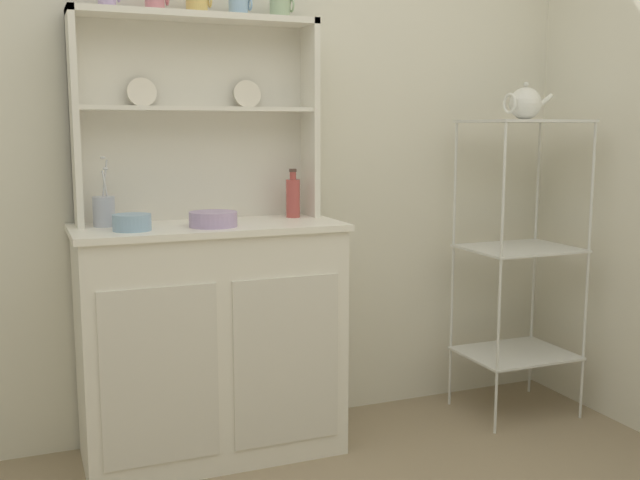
{
  "coord_description": "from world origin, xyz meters",
  "views": [
    {
      "loc": [
        -0.75,
        -1.36,
        1.26
      ],
      "look_at": [
        0.25,
        1.12,
        0.86
      ],
      "focal_mm": 41.94,
      "sensor_mm": 36.0,
      "label": 1
    }
  ],
  "objects_px": {
    "hutch_cabinet": "(211,338)",
    "utensil_jar": "(104,211)",
    "porcelain_teapot": "(525,103)",
    "bowl_mixing_large": "(132,222)",
    "jam_bottle": "(293,197)",
    "hutch_shelf_unit": "(196,104)",
    "bakers_rack": "(520,239)"
  },
  "relations": [
    {
      "from": "utensil_jar",
      "to": "hutch_shelf_unit",
      "type": "bearing_deg",
      "value": 13.22
    },
    {
      "from": "bakers_rack",
      "to": "utensil_jar",
      "type": "distance_m",
      "value": 1.74
    },
    {
      "from": "hutch_shelf_unit",
      "to": "jam_bottle",
      "type": "height_order",
      "value": "hutch_shelf_unit"
    },
    {
      "from": "bakers_rack",
      "to": "bowl_mixing_large",
      "type": "xyz_separation_m",
      "value": [
        -1.65,
        0.0,
        0.15
      ]
    },
    {
      "from": "utensil_jar",
      "to": "porcelain_teapot",
      "type": "bearing_deg",
      "value": -5.17
    },
    {
      "from": "jam_bottle",
      "to": "utensil_jar",
      "type": "height_order",
      "value": "utensil_jar"
    },
    {
      "from": "bakers_rack",
      "to": "hutch_cabinet",
      "type": "bearing_deg",
      "value": 176.71
    },
    {
      "from": "porcelain_teapot",
      "to": "hutch_cabinet",
      "type": "bearing_deg",
      "value": 176.71
    },
    {
      "from": "porcelain_teapot",
      "to": "bakers_rack",
      "type": "bearing_deg",
      "value": 0.0
    },
    {
      "from": "hutch_shelf_unit",
      "to": "bakers_rack",
      "type": "bearing_deg",
      "value": -10.13
    },
    {
      "from": "porcelain_teapot",
      "to": "hutch_shelf_unit",
      "type": "bearing_deg",
      "value": 169.86
    },
    {
      "from": "hutch_cabinet",
      "to": "porcelain_teapot",
      "type": "relative_size",
      "value": 4.41
    },
    {
      "from": "jam_bottle",
      "to": "porcelain_teapot",
      "type": "distance_m",
      "value": 1.07
    },
    {
      "from": "hutch_cabinet",
      "to": "utensil_jar",
      "type": "height_order",
      "value": "utensil_jar"
    },
    {
      "from": "porcelain_teapot",
      "to": "bowl_mixing_large",
      "type": "bearing_deg",
      "value": 179.84
    },
    {
      "from": "bowl_mixing_large",
      "to": "utensil_jar",
      "type": "height_order",
      "value": "utensil_jar"
    },
    {
      "from": "bowl_mixing_large",
      "to": "utensil_jar",
      "type": "distance_m",
      "value": 0.17
    },
    {
      "from": "hutch_shelf_unit",
      "to": "utensil_jar",
      "type": "height_order",
      "value": "hutch_shelf_unit"
    },
    {
      "from": "porcelain_teapot",
      "to": "jam_bottle",
      "type": "bearing_deg",
      "value": 170.55
    },
    {
      "from": "jam_bottle",
      "to": "hutch_cabinet",
      "type": "bearing_deg",
      "value": -166.81
    },
    {
      "from": "bowl_mixing_large",
      "to": "hutch_shelf_unit",
      "type": "bearing_deg",
      "value": 39.27
    },
    {
      "from": "hutch_cabinet",
      "to": "utensil_jar",
      "type": "relative_size",
      "value": 3.93
    },
    {
      "from": "hutch_cabinet",
      "to": "jam_bottle",
      "type": "relative_size",
      "value": 5.12
    },
    {
      "from": "hutch_shelf_unit",
      "to": "jam_bottle",
      "type": "relative_size",
      "value": 4.77
    },
    {
      "from": "bowl_mixing_large",
      "to": "jam_bottle",
      "type": "height_order",
      "value": "jam_bottle"
    },
    {
      "from": "jam_bottle",
      "to": "porcelain_teapot",
      "type": "relative_size",
      "value": 0.86
    },
    {
      "from": "hutch_shelf_unit",
      "to": "utensil_jar",
      "type": "relative_size",
      "value": 3.66
    },
    {
      "from": "bowl_mixing_large",
      "to": "bakers_rack",
      "type": "bearing_deg",
      "value": -0.16
    },
    {
      "from": "hutch_cabinet",
      "to": "bakers_rack",
      "type": "bearing_deg",
      "value": -3.29
    },
    {
      "from": "jam_bottle",
      "to": "bowl_mixing_large",
      "type": "bearing_deg",
      "value": -166.38
    },
    {
      "from": "hutch_shelf_unit",
      "to": "porcelain_teapot",
      "type": "xyz_separation_m",
      "value": [
        1.36,
        -0.24,
        0.01
      ]
    },
    {
      "from": "hutch_cabinet",
      "to": "utensil_jar",
      "type": "bearing_deg",
      "value": 168.04
    }
  ]
}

